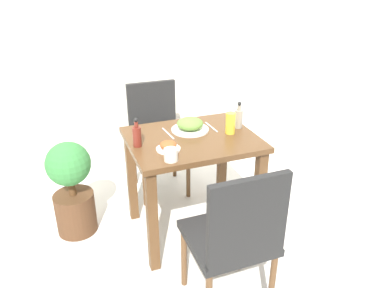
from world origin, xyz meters
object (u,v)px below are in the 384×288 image
side_plate (168,146)px  potted_plant_left (72,187)px  sauce_bottle (239,118)px  drink_cup (171,155)px  juice_glass (230,123)px  chair_near (235,235)px  chair_far (156,132)px  condiment_bottle (137,135)px  food_plate (190,125)px

side_plate → potted_plant_left: (-0.57, 0.40, -0.39)m
sauce_bottle → potted_plant_left: bearing=168.0°
drink_cup → juice_glass: bearing=25.9°
chair_near → chair_far: same height
chair_near → chair_far: 1.41m
drink_cup → condiment_bottle: bearing=117.5°
drink_cup → potted_plant_left: 0.87m
chair_near → side_plate: chair_near is taller
side_plate → condiment_bottle: bearing=143.3°
chair_near → potted_plant_left: chair_near is taller
chair_far → drink_cup: 0.98m
juice_glass → potted_plant_left: size_ratio=0.21×
condiment_bottle → chair_near: bearing=-67.1°
drink_cup → juice_glass: 0.54m
chair_near → sauce_bottle: size_ratio=4.82×
side_plate → condiment_bottle: (-0.16, 0.12, 0.05)m
sauce_bottle → potted_plant_left: 1.23m
chair_near → drink_cup: bearing=-69.8°
drink_cup → side_plate: bearing=78.8°
side_plate → potted_plant_left: 0.80m
chair_far → sauce_bottle: sauce_bottle is taller
chair_near → juice_glass: 0.83m
sauce_bottle → drink_cup: bearing=-152.5°
food_plate → side_plate: 0.33m
potted_plant_left → chair_far: bearing=28.7°
potted_plant_left → drink_cup: bearing=-44.7°
side_plate → drink_cup: size_ratio=1.83×
juice_glass → potted_plant_left: juice_glass is taller
chair_near → food_plate: (0.08, 0.85, 0.26)m
side_plate → drink_cup: bearing=-101.2°
chair_near → condiment_bottle: size_ratio=4.82×
sauce_bottle → condiment_bottle: (-0.71, -0.05, 0.00)m
chair_near → food_plate: 0.89m
drink_cup → juice_glass: (0.48, 0.24, 0.03)m
chair_near → potted_plant_left: 1.25m
side_plate → juice_glass: size_ratio=1.04×
side_plate → condiment_bottle: 0.20m
condiment_bottle → potted_plant_left: (-0.41, 0.29, -0.44)m
chair_near → food_plate: chair_near is taller
drink_cup → potted_plant_left: drink_cup is taller
side_plate → condiment_bottle: size_ratio=0.79×
chair_near → side_plate: size_ratio=6.11×
chair_near → juice_glass: (0.31, 0.71, 0.29)m
chair_near → condiment_bottle: condiment_bottle is taller
food_plate → potted_plant_left: bearing=168.0°
juice_glass → condiment_bottle: size_ratio=0.76×
food_plate → side_plate: food_plate is taller
chair_near → chair_far: (-0.01, 1.41, 0.00)m
food_plate → condiment_bottle: 0.40m
chair_near → sauce_bottle: (0.40, 0.78, 0.29)m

